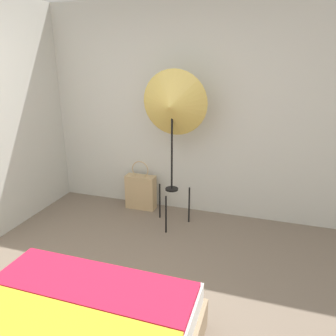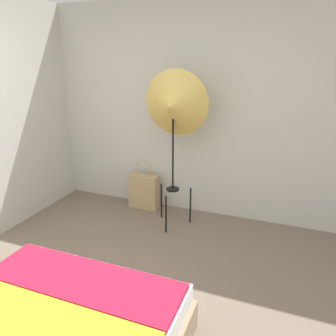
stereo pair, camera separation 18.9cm
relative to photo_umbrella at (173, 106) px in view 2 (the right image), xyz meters
name	(u,v)px [view 2 (the right image)]	position (x,y,z in m)	size (l,w,h in m)	color
ground_plane	(84,322)	(-0.09, -1.72, -1.44)	(14.00, 14.00, 0.00)	#756656
wall_back	(180,112)	(-0.09, 0.49, -0.14)	(8.00, 0.05, 2.60)	beige
photo_umbrella	(173,106)	(0.00, 0.00, 0.00)	(0.75, 0.37, 1.83)	black
tote_bag	(144,191)	(-0.53, 0.30, -1.20)	(0.40, 0.16, 0.66)	tan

